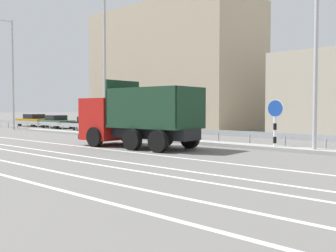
{
  "coord_description": "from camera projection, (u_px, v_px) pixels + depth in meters",
  "views": [
    {
      "loc": [
        14.36,
        -14.96,
        2.05
      ],
      "look_at": [
        -0.27,
        0.74,
        1.06
      ],
      "focal_mm": 42.0,
      "sensor_mm": 36.0,
      "label": 1
    }
  ],
  "objects": [
    {
      "name": "street_lamp_1",
      "position": [
        103.0,
        60.0,
        27.98
      ],
      "size": [
        0.71,
        1.92,
        9.99
      ],
      "color": "#ADADB2",
      "rests_on": "ground_plane"
    },
    {
      "name": "background_building_0",
      "position": [
        173.0,
        68.0,
        43.03
      ],
      "size": [
        18.65,
        8.83,
        12.81
      ],
      "primitive_type": "cube",
      "color": "tan",
      "rests_on": "ground_plane"
    },
    {
      "name": "lane_strip_1",
      "position": [
        70.0,
        154.0,
        17.34
      ],
      "size": [
        68.71,
        0.16,
        0.01
      ],
      "primitive_type": "cube",
      "color": "silver",
      "rests_on": "ground_plane"
    },
    {
      "name": "parked_car_2",
      "position": [
        90.0,
        123.0,
        35.82
      ],
      "size": [
        4.16,
        2.0,
        1.26
      ],
      "rotation": [
        0.0,
        0.0,
        -1.62
      ],
      "color": "black",
      "rests_on": "ground_plane"
    },
    {
      "name": "median_road_sign",
      "position": [
        275.0,
        122.0,
        19.11
      ],
      "size": [
        0.85,
        0.16,
        2.46
      ],
      "color": "white",
      "rests_on": "ground_plane"
    },
    {
      "name": "ground_plane",
      "position": [
        162.0,
        147.0,
        20.8
      ],
      "size": [
        320.0,
        320.0,
        0.0
      ],
      "primitive_type": "plane",
      "color": "#605E5B"
    },
    {
      "name": "dump_truck",
      "position": [
        127.0,
        122.0,
        20.91
      ],
      "size": [
        6.98,
        3.19,
        3.51
      ],
      "rotation": [
        0.0,
        0.0,
        1.65
      ],
      "color": "red",
      "rests_on": "ground_plane"
    },
    {
      "name": "street_lamp_2",
      "position": [
        315.0,
        30.0,
        17.4
      ],
      "size": [
        0.71,
        2.58,
        9.96
      ],
      "color": "#ADADB2",
      "rests_on": "ground_plane"
    },
    {
      "name": "parked_car_3",
      "position": [
        141.0,
        124.0,
        32.05
      ],
      "size": [
        3.84,
        2.0,
        1.4
      ],
      "rotation": [
        0.0,
        0.0,
        1.56
      ],
      "color": "#A3A3A8",
      "rests_on": "ground_plane"
    },
    {
      "name": "lane_strip_3",
      "position": [
        4.0,
        161.0,
        15.16
      ],
      "size": [
        68.71,
        0.16,
        0.01
      ],
      "primitive_type": "cube",
      "color": "silver",
      "rests_on": "ground_plane"
    },
    {
      "name": "lane_strip_2",
      "position": [
        48.0,
        157.0,
        16.53
      ],
      "size": [
        68.71,
        0.16,
        0.01
      ],
      "primitive_type": "cube",
      "color": "silver",
      "rests_on": "ground_plane"
    },
    {
      "name": "parked_car_0",
      "position": [
        33.0,
        120.0,
        43.77
      ],
      "size": [
        4.64,
        2.05,
        1.37
      ],
      "rotation": [
        0.0,
        0.0,
        1.61
      ],
      "color": "#B27A14",
      "rests_on": "ground_plane"
    },
    {
      "name": "lane_strip_0",
      "position": [
        113.0,
        150.0,
        19.08
      ],
      "size": [
        68.71,
        0.16,
        0.01
      ],
      "primitive_type": "cube",
      "color": "silver",
      "rests_on": "ground_plane"
    },
    {
      "name": "median_island",
      "position": [
        193.0,
        142.0,
        22.68
      ],
      "size": [
        37.79,
        1.1,
        0.18
      ],
      "primitive_type": "cube",
      "color": "gray",
      "rests_on": "ground_plane"
    },
    {
      "name": "median_guardrail",
      "position": [
        204.0,
        133.0,
        23.44
      ],
      "size": [
        68.71,
        0.09,
        0.78
      ],
      "color": "#9EA0A5",
      "rests_on": "ground_plane"
    },
    {
      "name": "street_lamp_0",
      "position": [
        12.0,
        70.0,
        37.15
      ],
      "size": [
        0.7,
        1.96,
        10.34
      ],
      "color": "#ADADB2",
      "rests_on": "ground_plane"
    },
    {
      "name": "parked_car_1",
      "position": [
        57.0,
        122.0,
        39.91
      ],
      "size": [
        4.69,
        2.09,
        1.32
      ],
      "rotation": [
        0.0,
        0.0,
        -1.64
      ],
      "color": "#335B33",
      "rests_on": "ground_plane"
    }
  ]
}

